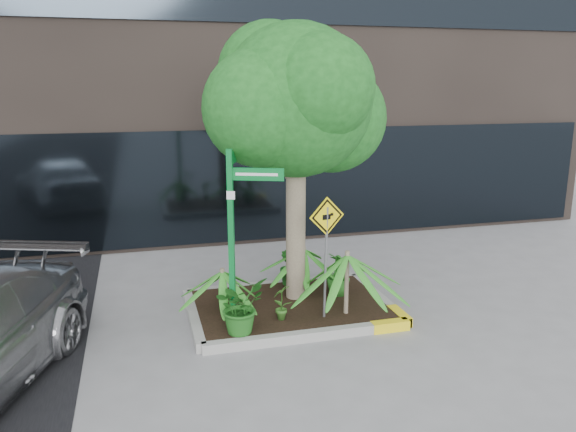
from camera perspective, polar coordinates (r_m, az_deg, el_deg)
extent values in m
plane|color=gray|center=(9.19, -0.51, -10.56)|extent=(80.00, 80.00, 0.00)
cube|color=#9E9E99|center=(10.47, -1.40, -7.06)|extent=(3.20, 0.15, 0.15)
cube|color=#9E9E99|center=(8.51, 2.22, -12.07)|extent=(3.20, 0.15, 0.15)
cube|color=#9E9E99|center=(9.21, -9.58, -10.19)|extent=(0.15, 2.20, 0.15)
cube|color=#9E9E99|center=(9.99, 9.19, -8.26)|extent=(0.15, 2.20, 0.15)
cube|color=yellow|center=(8.96, 10.33, -10.95)|extent=(0.60, 0.17, 0.15)
cube|color=black|center=(9.46, 0.21, -9.06)|extent=(3.05, 2.05, 0.06)
cylinder|color=gray|center=(9.33, 0.79, -0.29)|extent=(0.33, 0.33, 3.05)
cylinder|color=gray|center=(9.16, 1.43, 6.56)|extent=(0.58, 0.16, 0.99)
sphere|color=#175119|center=(9.07, 0.83, 11.66)|extent=(2.44, 2.44, 2.44)
sphere|color=#175119|center=(9.59, 4.47, 9.89)|extent=(1.83, 1.83, 1.83)
sphere|color=#175119|center=(8.72, -2.72, 10.90)|extent=(1.83, 1.83, 1.83)
sphere|color=#175119|center=(8.54, 3.34, 12.89)|extent=(1.63, 1.63, 1.63)
sphere|color=#175119|center=(9.48, -1.86, 14.19)|extent=(1.73, 1.73, 1.73)
cylinder|color=gray|center=(8.95, 5.97, -6.71)|extent=(0.07, 0.07, 1.03)
cylinder|color=gray|center=(8.97, -6.64, -7.61)|extent=(0.07, 0.07, 0.76)
cylinder|color=gray|center=(9.91, 1.60, -5.33)|extent=(0.07, 0.07, 0.80)
imported|color=#1E5D1A|center=(8.32, -4.90, -9.07)|extent=(1.04, 1.04, 0.82)
imported|color=#266C20|center=(9.76, 5.10, -5.87)|extent=(0.53, 0.53, 0.74)
imported|color=#336A21|center=(8.76, -0.65, -8.68)|extent=(0.43, 0.43, 0.58)
imported|color=#1C5F1B|center=(10.15, 0.19, -5.16)|extent=(0.52, 0.52, 0.70)
cube|color=#0B7A2F|center=(8.26, -5.76, -2.99)|extent=(0.10, 0.10, 2.83)
cube|color=#0B7A2F|center=(7.95, -3.23, 4.26)|extent=(0.74, 0.31, 0.18)
cube|color=#0B7A2F|center=(8.37, -5.43, 6.07)|extent=(0.31, 0.74, 0.18)
cube|color=white|center=(7.94, -3.21, 4.24)|extent=(0.57, 0.23, 0.04)
cube|color=white|center=(8.37, -5.53, 6.07)|extent=(0.23, 0.57, 0.04)
cube|color=white|center=(8.04, -5.84, 2.11)|extent=(0.11, 0.05, 0.12)
cylinder|color=slate|center=(8.64, 3.84, -4.81)|extent=(0.06, 0.09, 1.77)
cube|color=yellow|center=(8.42, 3.96, -0.02)|extent=(0.59, 0.14, 0.59)
cube|color=black|center=(8.41, 3.99, -0.04)|extent=(0.52, 0.11, 0.53)
cube|color=yellow|center=(8.41, 4.00, -0.04)|extent=(0.44, 0.09, 0.45)
cube|color=black|center=(8.40, 3.94, -0.11)|extent=(0.14, 0.03, 0.08)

